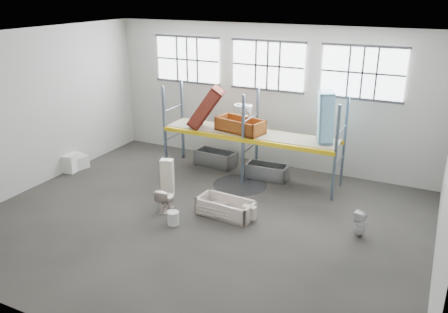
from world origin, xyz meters
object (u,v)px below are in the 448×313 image
Objects in this scene: carton_near at (68,162)px; bathtub_beige at (226,207)px; blue_tub_upright at (326,117)px; toilet_white at (360,224)px; rust_tub_flat at (240,125)px; bucket at (173,218)px; steel_tub_right at (267,171)px; cistern_tall at (167,177)px; toilet_beige at (166,199)px; steel_tub_left at (216,158)px.

bathtub_beige is at bearing -5.37° from carton_near.
blue_tub_upright is 2.16× the size of carton_near.
bathtub_beige is 6.57m from carton_near.
rust_tub_flat reaches higher than toilet_white.
toilet_white reaches higher than bucket.
toilet_white is 5.30m from rust_tub_flat.
toilet_white is 0.43× the size of rust_tub_flat.
steel_tub_right is at bearing 20.09° from carton_near.
carton_near reaches higher than bathtub_beige.
cistern_tall is 4.31m from carton_near.
toilet_white is at bearing -35.61° from steel_tub_right.
blue_tub_upright reaches higher than steel_tub_right.
toilet_beige reaches higher than steel_tub_right.
rust_tub_flat is at bearing -107.17° from toilet_beige.
carton_near reaches higher than bucket.
cistern_tall is 3.03m from rust_tub_flat.
carton_near is (-4.48, -2.77, 0.04)m from steel_tub_left.
bucket is (1.17, -1.56, -0.40)m from cistern_tall.
cistern_tall is at bearing -120.10° from rust_tub_flat.
bucket is at bearing -125.81° from blue_tub_upright.
toilet_white is 4.39m from steel_tub_right.
rust_tub_flat is (-4.51, 2.36, 1.47)m from toilet_white.
cistern_tall reaches higher than toilet_white.
carton_near is (-5.69, -2.22, -1.51)m from rust_tub_flat.
bathtub_beige is 4.19m from blue_tub_upright.
steel_tub_right is (-3.57, 2.56, -0.10)m from toilet_white.
bathtub_beige is 2.25× the size of carton_near.
cistern_tall reaches higher than steel_tub_left.
bathtub_beige is 1.55m from bucket.
bathtub_beige is 2.31m from cistern_tall.
steel_tub_right is 2.82m from blue_tub_upright.
toilet_beige is at bearing -160.55° from bathtub_beige.
bathtub_beige is 1.01× the size of rust_tub_flat.
blue_tub_upright reaches higher than bathtub_beige.
toilet_white is (5.37, 0.96, 0.00)m from toilet_beige.
bathtub_beige is 3.04m from steel_tub_right.
toilet_white is (5.90, 0.04, -0.24)m from cistern_tall.
toilet_beige is 0.99× the size of toilet_white.
carton_near is at bearing 178.51° from bathtub_beige.
bathtub_beige is at bearing -26.77° from cistern_tall.
rust_tub_flat is 2.24× the size of carton_near.
cistern_tall is 0.73× the size of rust_tub_flat.
toilet_white is 10.20m from carton_near.
bucket is 0.52× the size of carton_near.
toilet_beige is 3.88m from steel_tub_left.
toilet_white is at bearing -15.25° from cistern_tall.
cistern_tall reaches higher than bathtub_beige.
bucket is at bearing -105.56° from steel_tub_right.
toilet_beige is 0.93m from bucket.
toilet_white reaches higher than steel_tub_right.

